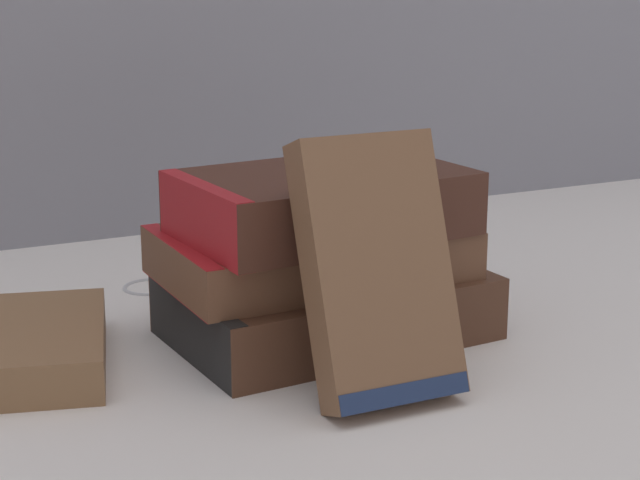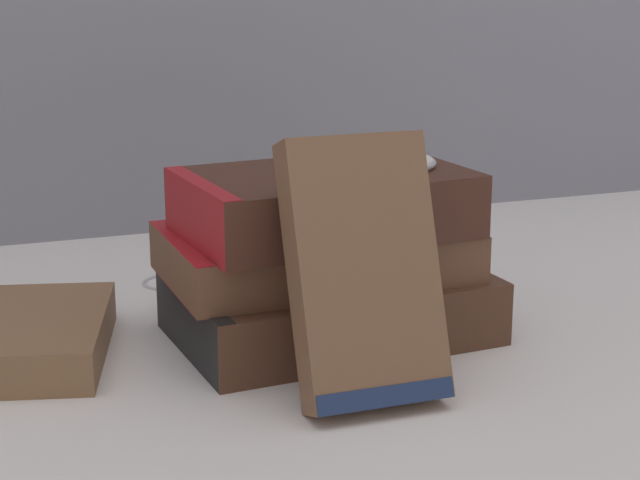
% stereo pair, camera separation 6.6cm
% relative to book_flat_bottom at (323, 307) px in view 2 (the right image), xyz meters
% --- Properties ---
extents(ground_plane, '(3.00, 3.00, 0.00)m').
position_rel_book_flat_bottom_xyz_m(ground_plane, '(-0.02, -0.02, -0.02)').
color(ground_plane, silver).
extents(book_flat_bottom, '(0.22, 0.15, 0.04)m').
position_rel_book_flat_bottom_xyz_m(book_flat_bottom, '(0.00, 0.00, 0.00)').
color(book_flat_bottom, '#4C2D1E').
rests_on(book_flat_bottom, ground_plane).
extents(book_flat_middle, '(0.21, 0.13, 0.03)m').
position_rel_book_flat_bottom_xyz_m(book_flat_middle, '(-0.01, 0.01, 0.04)').
color(book_flat_middle, brown).
rests_on(book_flat_middle, book_flat_bottom).
extents(book_flat_top, '(0.20, 0.13, 0.04)m').
position_rel_book_flat_bottom_xyz_m(book_flat_top, '(-0.01, -0.01, 0.08)').
color(book_flat_top, '#422319').
rests_on(book_flat_top, book_flat_middle).
extents(book_leaning_front, '(0.09, 0.08, 0.16)m').
position_rel_book_flat_bottom_xyz_m(book_leaning_front, '(-0.01, -0.11, 0.05)').
color(book_leaning_front, brown).
rests_on(book_leaning_front, ground_plane).
extents(pocket_watch, '(0.06, 0.06, 0.01)m').
position_rel_book_flat_bottom_xyz_m(pocket_watch, '(0.05, -0.00, 0.10)').
color(pocket_watch, white).
rests_on(pocket_watch, book_flat_top).
extents(reading_glasses, '(0.10, 0.05, 0.00)m').
position_rel_book_flat_bottom_xyz_m(reading_glasses, '(-0.05, 0.16, -0.02)').
color(reading_glasses, '#ADADB2').
rests_on(reading_glasses, ground_plane).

